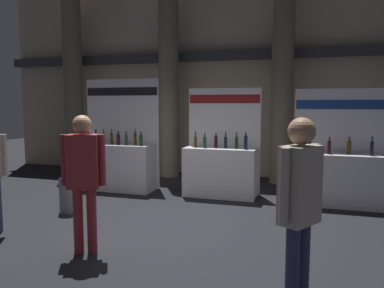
# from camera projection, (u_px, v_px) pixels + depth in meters

# --- Properties ---
(ground_plane) EXTENTS (26.53, 26.53, 0.00)m
(ground_plane) POSITION_uv_depth(u_px,v_px,m) (164.00, 231.00, 5.72)
(ground_plane) COLOR black
(hall_colonnade) EXTENTS (13.26, 1.12, 5.75)m
(hall_colonnade) POSITION_uv_depth(u_px,v_px,m) (228.00, 69.00, 9.84)
(hall_colonnade) COLOR tan
(hall_colonnade) RESTS_ON ground_plane
(exhibitor_booth_0) EXTENTS (1.80, 0.66, 2.48)m
(exhibitor_booth_0) POSITION_uv_depth(u_px,v_px,m) (117.00, 162.00, 8.44)
(exhibitor_booth_0) COLOR white
(exhibitor_booth_0) RESTS_ON ground_plane
(exhibitor_booth_1) EXTENTS (1.56, 0.66, 2.25)m
(exhibitor_booth_1) POSITION_uv_depth(u_px,v_px,m) (221.00, 168.00, 7.83)
(exhibitor_booth_1) COLOR white
(exhibitor_booth_1) RESTS_ON ground_plane
(exhibitor_booth_2) EXTENTS (1.68, 0.66, 2.22)m
(exhibitor_booth_2) POSITION_uv_depth(u_px,v_px,m) (338.00, 175.00, 7.13)
(exhibitor_booth_2) COLOR white
(exhibitor_booth_2) RESTS_ON ground_plane
(trash_bin) EXTENTS (0.32, 0.32, 0.62)m
(trash_bin) POSITION_uv_depth(u_px,v_px,m) (69.00, 195.00, 6.67)
(trash_bin) COLOR slate
(trash_bin) RESTS_ON ground_plane
(visitor_1) EXTENTS (0.38, 0.48, 1.81)m
(visitor_1) POSITION_uv_depth(u_px,v_px,m) (300.00, 200.00, 3.30)
(visitor_1) COLOR navy
(visitor_1) RESTS_ON ground_plane
(visitor_2) EXTENTS (0.54, 0.34, 1.78)m
(visitor_2) POSITION_uv_depth(u_px,v_px,m) (84.00, 171.00, 4.75)
(visitor_2) COLOR maroon
(visitor_2) RESTS_ON ground_plane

